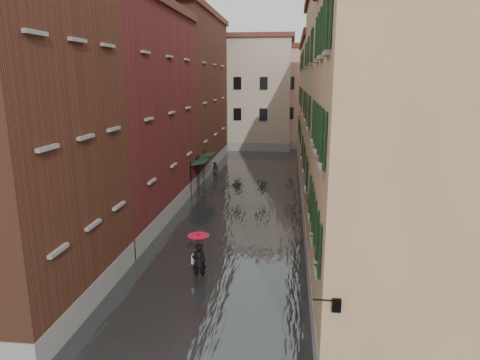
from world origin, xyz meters
The scene contains 16 objects.
ground centered at (0.00, 0.00, 0.00)m, with size 120.00×120.00×0.00m, color #5C5C5F.
floodwater centered at (0.00, 13.00, 0.10)m, with size 10.00×60.00×0.20m, color #3D4243.
building_left_near centered at (-7.00, -2.00, 6.50)m, with size 6.00×8.00×13.00m, color brown.
building_left_mid centered at (-7.00, 9.00, 6.25)m, with size 6.00×14.00×12.50m, color maroon.
building_left_far centered at (-7.00, 24.00, 7.00)m, with size 6.00×16.00×14.00m, color brown.
building_right_near centered at (7.00, -2.00, 5.75)m, with size 6.00×8.00×11.50m, color #A57E55.
building_right_mid centered at (7.00, 9.00, 6.50)m, with size 6.00×14.00×13.00m, color #A08661.
building_right_far centered at (7.00, 24.00, 5.75)m, with size 6.00×16.00×11.50m, color #A57E55.
building_end_cream centered at (-3.00, 38.00, 6.50)m, with size 12.00×9.00×13.00m, color beige.
building_end_pink centered at (6.00, 40.00, 6.00)m, with size 10.00×9.00×12.00m, color #CC9B8F.
awning_near centered at (-3.49, 14.83, 2.46)m, with size 1.09×2.79×2.80m.
awning_far centered at (-3.49, 16.81, 2.46)m, with size 1.09×2.79×2.80m.
wall_lantern centered at (4.33, -6.00, 3.01)m, with size 0.71×0.22×0.35m.
window_planters centered at (4.12, -0.75, 3.51)m, with size 0.59×8.19×0.84m.
pedestrian_main centered at (-0.68, 0.80, 1.26)m, with size 0.98×0.98×2.06m.
pedestrian_far centered at (-3.23, 19.61, 0.76)m, with size 0.74×0.57×1.52m, color black.
Camera 1 is at (3.06, -15.98, 8.56)m, focal length 32.00 mm.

